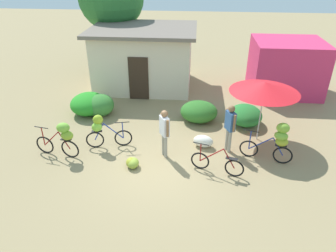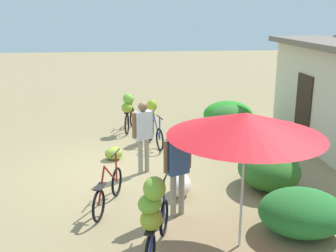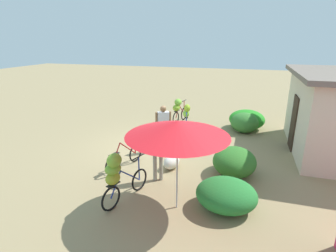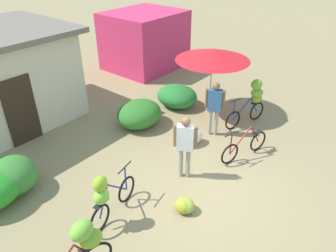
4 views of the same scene
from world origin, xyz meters
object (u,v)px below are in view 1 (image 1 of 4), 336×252
at_px(bicycle_leftmost, 62,137).
at_px(person_vendor, 230,124).
at_px(building_low, 144,57).
at_px(bicycle_by_shop, 277,139).
at_px(bicycle_center_loaded, 217,163).
at_px(produce_sack, 203,141).
at_px(banana_pile_on_ground, 132,163).
at_px(market_umbrella, 265,87).
at_px(shop_pink, 286,67).
at_px(person_bystander, 164,129).
at_px(bicycle_near_pile, 102,129).

relative_size(bicycle_leftmost, person_vendor, 0.93).
relative_size(building_low, bicycle_by_shop, 3.07).
height_order(bicycle_center_loaded, produce_sack, bicycle_center_loaded).
bearing_deg(banana_pile_on_ground, bicycle_center_loaded, -0.85).
bearing_deg(market_umbrella, shop_pink, 67.84).
distance_m(bicycle_leftmost, person_vendor, 5.56).
bearing_deg(produce_sack, bicycle_center_loaded, -74.66).
bearing_deg(market_umbrella, building_low, 135.03).
height_order(bicycle_by_shop, banana_pile_on_ground, bicycle_by_shop).
xyz_separation_m(bicycle_leftmost, person_bystander, (3.34, 0.31, 0.28)).
distance_m(produce_sack, person_vendor, 1.20).
height_order(bicycle_near_pile, banana_pile_on_ground, bicycle_near_pile).
bearing_deg(market_umbrella, produce_sack, -160.57).
relative_size(produce_sack, person_vendor, 0.41).
xyz_separation_m(bicycle_near_pile, bicycle_center_loaded, (3.89, -1.13, -0.37)).
xyz_separation_m(person_vendor, person_bystander, (-2.14, -0.52, -0.01)).
bearing_deg(bicycle_leftmost, bicycle_near_pile, 30.32).
bearing_deg(shop_pink, produce_sack, -125.69).
height_order(bicycle_center_loaded, person_bystander, person_bystander).
distance_m(bicycle_near_pile, person_vendor, 4.35).
relative_size(bicycle_center_loaded, person_bystander, 0.95).
bearing_deg(market_umbrella, person_bystander, -157.02).
bearing_deg(bicycle_leftmost, market_umbrella, 14.42).
relative_size(banana_pile_on_ground, produce_sack, 0.72).
bearing_deg(market_umbrella, bicycle_by_shop, -77.18).
relative_size(market_umbrella, bicycle_center_loaded, 1.46).
relative_size(building_low, shop_pink, 1.58).
bearing_deg(produce_sack, shop_pink, 54.31).
xyz_separation_m(bicycle_near_pile, banana_pile_on_ground, (1.22, -1.09, -0.55)).
xyz_separation_m(shop_pink, produce_sack, (-3.92, -5.46, -1.01)).
bearing_deg(bicycle_leftmost, bicycle_by_shop, 2.40).
distance_m(building_low, bicycle_center_loaded, 7.90).
bearing_deg(shop_pink, person_bystander, -130.32).
distance_m(bicycle_center_loaded, bicycle_by_shop, 2.11).
bearing_deg(bicycle_by_shop, shop_pink, 75.31).
height_order(shop_pink, bicycle_leftmost, shop_pink).
height_order(bicycle_near_pile, produce_sack, bicycle_near_pile).
xyz_separation_m(bicycle_leftmost, person_vendor, (5.49, 0.83, 0.29)).
distance_m(bicycle_leftmost, person_bystander, 3.37).
height_order(market_umbrella, person_bystander, market_umbrella).
bearing_deg(produce_sack, bicycle_by_shop, -17.17).
height_order(bicycle_near_pile, person_bystander, person_bystander).
height_order(shop_pink, bicycle_center_loaded, shop_pink).
bearing_deg(building_low, market_umbrella, -44.97).
distance_m(shop_pink, banana_pile_on_ground, 9.32).
distance_m(banana_pile_on_ground, person_vendor, 3.48).
relative_size(bicycle_leftmost, bicycle_by_shop, 0.97).
relative_size(bicycle_near_pile, produce_sack, 2.26).
height_order(bicycle_leftmost, bicycle_near_pile, bicycle_leftmost).
xyz_separation_m(market_umbrella, bicycle_leftmost, (-6.63, -1.70, -1.29)).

